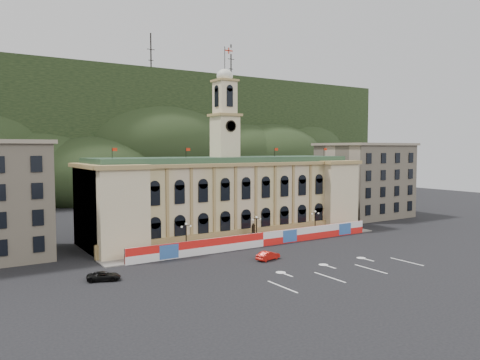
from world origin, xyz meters
TOP-DOWN VIEW (x-y plane):
  - ground at (0.00, 0.00)m, footprint 260.00×260.00m
  - lane_markings at (0.00, -5.00)m, footprint 26.00×10.00m
  - hill_ridge at (0.03, 121.99)m, footprint 230.00×80.00m
  - city_hall at (0.00, 27.63)m, footprint 56.20×17.60m
  - side_building_right at (43.00, 30.93)m, footprint 21.00×17.00m
  - hoarding_fence at (0.06, 15.07)m, footprint 50.00×0.44m
  - pavement at (0.00, 17.75)m, footprint 56.00×5.50m
  - statue at (0.00, 18.00)m, footprint 1.40×1.40m
  - lamp_left at (-14.00, 17.00)m, footprint 1.96×0.44m
  - lamp_center at (0.00, 17.00)m, footprint 1.96×0.44m
  - lamp_right at (14.00, 17.00)m, footprint 1.96×0.44m
  - red_sedan at (-5.17, 6.37)m, footprint 3.35×4.88m
  - black_suv at (-30.00, 8.78)m, footprint 4.84×5.62m

SIDE VIEW (x-z plane):
  - ground at x=0.00m, z-range 0.00..0.00m
  - lane_markings at x=0.00m, z-range -0.01..0.01m
  - pavement at x=0.00m, z-range 0.00..0.16m
  - black_suv at x=-30.00m, z-range 0.00..1.19m
  - red_sedan at x=-5.17m, z-range 0.00..1.39m
  - statue at x=0.00m, z-range -0.67..3.05m
  - hoarding_fence at x=0.06m, z-range 0.00..2.50m
  - lamp_left at x=-14.00m, z-range 0.50..5.65m
  - lamp_center at x=0.00m, z-range 0.50..5.65m
  - lamp_right at x=14.00m, z-range 0.50..5.65m
  - city_hall at x=0.00m, z-range -10.70..26.40m
  - side_building_right at x=43.00m, z-range 0.03..18.63m
  - hill_ridge at x=0.03m, z-range -12.52..51.48m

